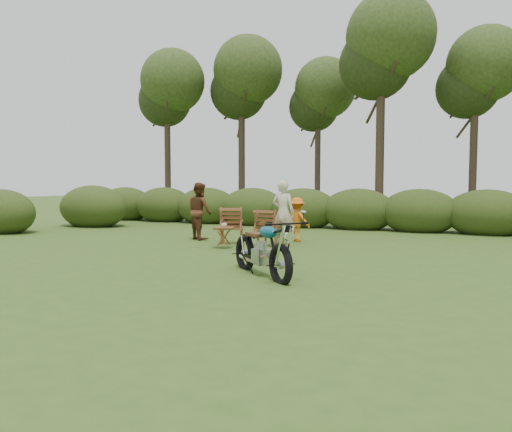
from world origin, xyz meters
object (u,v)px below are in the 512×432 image
at_px(lawn_chair_left, 232,243).
at_px(side_table, 224,238).
at_px(adult_a, 283,244).
at_px(cup, 224,225).
at_px(child, 297,241).
at_px(motorcycle, 261,275).
at_px(lawn_chair_right, 270,246).
at_px(adult_b, 200,239).

relative_size(lawn_chair_left, side_table, 1.83).
xyz_separation_m(lawn_chair_left, adult_a, (1.32, 0.33, 0.00)).
bearing_deg(side_table, cup, -40.38).
distance_m(adult_a, child, 0.78).
distance_m(lawn_chair_left, adult_a, 1.36).
relative_size(cup, adult_a, 0.08).
xyz_separation_m(lawn_chair_left, cup, (0.30, -0.96, 0.57)).
relative_size(motorcycle, adult_a, 1.23).
height_order(lawn_chair_right, child, child).
bearing_deg(child, lawn_chair_right, 88.84).
bearing_deg(motorcycle, lawn_chair_right, 151.68).
bearing_deg(adult_a, child, -93.55).
distance_m(side_table, child, 2.36).
distance_m(motorcycle, child, 4.97).
relative_size(side_table, cup, 3.95).
bearing_deg(lawn_chair_right, adult_b, -6.57).
relative_size(adult_b, child, 1.35).
distance_m(cup, adult_a, 1.75).
height_order(motorcycle, side_table, motorcycle).
bearing_deg(motorcycle, lawn_chair_left, 164.89).
distance_m(motorcycle, lawn_chair_right, 4.00).
distance_m(motorcycle, side_table, 3.61).
xyz_separation_m(lawn_chair_right, adult_a, (0.21, 0.34, 0.00)).
height_order(lawn_chair_left, child, child).
bearing_deg(side_table, adult_a, 50.83).
xyz_separation_m(cup, child, (1.12, 2.07, -0.57)).
distance_m(cup, adult_b, 2.12).
xyz_separation_m(adult_a, adult_b, (-2.54, 0.07, 0.00)).
bearing_deg(adult_a, side_table, 54.21).
relative_size(lawn_chair_left, cup, 7.23).
height_order(cup, child, cup).
distance_m(cup, child, 2.42).
distance_m(lawn_chair_right, adult_a, 0.40).
xyz_separation_m(lawn_chair_left, child, (1.42, 1.11, 0.00)).
distance_m(lawn_chair_right, child, 1.15).
distance_m(side_table, cup, 0.31).
height_order(motorcycle, child, child).
distance_m(motorcycle, cup, 3.62).
xyz_separation_m(lawn_chair_left, adult_b, (-1.22, 0.40, 0.00)).
distance_m(lawn_chair_right, lawn_chair_left, 1.11).
bearing_deg(side_table, motorcycle, -50.85).
distance_m(side_table, adult_a, 1.67).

